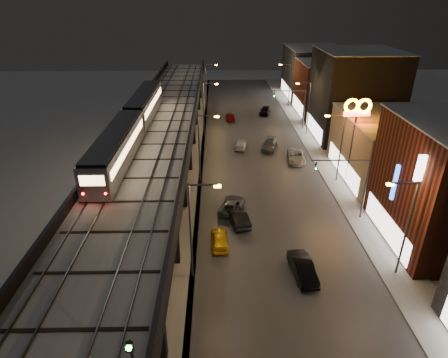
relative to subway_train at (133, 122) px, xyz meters
name	(u,v)px	position (x,y,z in m)	size (l,w,h in m)	color
road_surface	(260,169)	(16.00, 4.25, -8.19)	(17.00, 120.00, 0.06)	#46474D
sidewalk_right	(331,168)	(26.00, 4.25, -8.15)	(4.00, 120.00, 0.14)	#9FA1A8
under_viaduct_pavement	(163,169)	(2.50, 4.25, -8.19)	(11.00, 120.00, 0.06)	#9FA1A8
elevated_viaduct	(157,140)	(2.50, 1.09, -2.61)	(9.00, 100.00, 6.30)	black
viaduct_trackbed	(156,133)	(2.49, 1.22, -1.84)	(8.40, 100.00, 0.32)	#B2B7C1
viaduct_parapet_streetside	(191,129)	(6.85, 1.25, -1.37)	(0.30, 100.00, 1.10)	black
viaduct_parapet_far	(121,130)	(-1.85, 1.25, -1.37)	(0.30, 100.00, 1.10)	black
building_c	(392,149)	(32.49, 1.25, -4.14)	(12.20, 15.20, 8.16)	#8C7256
building_d	(354,95)	(32.49, 17.25, -1.15)	(12.20, 13.20, 14.16)	black
building_e	(329,88)	(32.49, 31.25, -3.14)	(12.20, 12.20, 10.16)	#5F1E12
building_f	(313,72)	(32.49, 45.25, -2.65)	(12.20, 16.20, 11.16)	#2C2C30
streetlight_left_1	(194,225)	(8.07, -17.75, -2.99)	(2.57, 0.28, 9.00)	#38383A
streetlight_right_1	(405,223)	(25.23, -17.75, -2.99)	(2.56, 0.28, 9.00)	#38383A
streetlight_left_2	(201,144)	(8.07, 0.25, -2.99)	(2.57, 0.28, 9.00)	#38383A
streetlight_right_2	(339,143)	(25.23, 0.25, -2.99)	(2.56, 0.28, 9.00)	#38383A
streetlight_left_3	(205,105)	(8.07, 18.25, -2.99)	(2.57, 0.28, 9.00)	#38383A
streetlight_right_3	(307,105)	(25.23, 18.25, -2.99)	(2.56, 0.28, 9.00)	#38383A
streetlight_left_4	(207,82)	(8.07, 36.25, -2.99)	(2.57, 0.28, 9.00)	#38383A
streetlight_right_4	(289,82)	(25.23, 36.25, -2.99)	(2.56, 0.28, 9.00)	#38383A
traffic_light_rig_a	(356,181)	(24.34, -8.75, -3.72)	(6.10, 0.34, 7.00)	#38383A
traffic_light_rig_b	(298,104)	(24.34, 21.25, -3.72)	(6.10, 0.34, 7.00)	#38383A
subway_train	(133,122)	(0.00, 0.00, 0.00)	(2.71, 32.56, 3.23)	gray
rail_signal	(131,356)	(6.40, -32.45, 0.39)	(0.33, 0.42, 2.81)	black
car_taxi	(219,239)	(10.15, -13.33, -7.54)	(1.61, 4.00, 1.36)	yellow
car_near_white	(237,217)	(12.08, -9.47, -7.45)	(1.63, 4.68, 1.54)	black
car_mid_silver	(232,205)	(11.62, -6.89, -7.55)	(2.23, 4.83, 1.34)	#5B5D63
car_mid_dark	(241,144)	(13.75, 12.11, -7.59)	(1.76, 4.34, 1.26)	white
car_far_white	(230,117)	(12.64, 26.72, -7.53)	(1.63, 4.05, 1.38)	maroon
car_onc_silver	(303,269)	(17.26, -17.88, -7.46)	(1.61, 4.61, 1.52)	black
car_onc_dark	(296,157)	(21.46, 6.63, -7.50)	(2.40, 5.20, 1.45)	#9F9F9F
car_onc_white	(269,145)	(18.20, 11.46, -7.52)	(1.96, 4.83, 1.40)	#4C4C4E
car_onc_red	(265,111)	(19.77, 30.50, -7.47)	(1.79, 4.44, 1.51)	black
sign_mcdonalds	(357,115)	(26.50, -0.56, 0.95)	(3.29, 0.48, 11.09)	#38383A
sign_citgo	(426,183)	(27.00, -16.27, -0.15)	(2.23, 0.39, 10.58)	#38383A
sign_carwash	(401,189)	(27.00, -12.74, -2.55)	(1.56, 0.35, 8.08)	#38383A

